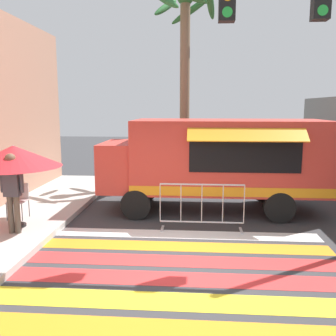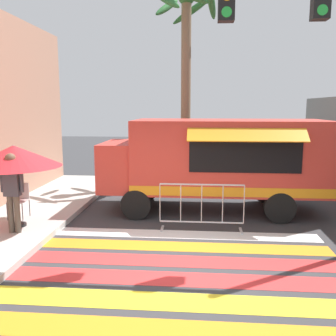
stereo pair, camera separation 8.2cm
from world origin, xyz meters
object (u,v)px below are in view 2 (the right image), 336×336
at_px(vendor_person, 12,187).
at_px(barricade_front, 202,207).
at_px(patio_umbrella, 14,156).
at_px(folding_chair, 19,197).
at_px(traffic_signal_pole, 321,37).
at_px(food_truck, 212,158).
at_px(palm_tree, 186,54).

relative_size(vendor_person, barricade_front, 0.89).
distance_m(patio_umbrella, folding_chair, 1.37).
height_order(patio_umbrella, barricade_front, patio_umbrella).
xyz_separation_m(traffic_signal_pole, folding_chair, (-6.87, 1.11, -3.60)).
distance_m(food_truck, palm_tree, 4.69).
relative_size(food_truck, folding_chair, 7.04).
distance_m(folding_chair, vendor_person, 1.33).
bearing_deg(palm_tree, patio_umbrella, -123.93).
bearing_deg(traffic_signal_pole, vendor_person, -179.62).
xyz_separation_m(patio_umbrella, palm_tree, (3.73, 5.54, 2.97)).
height_order(barricade_front, palm_tree, palm_tree).
bearing_deg(barricade_front, palm_tree, 96.62).
height_order(food_truck, patio_umbrella, food_truck).
distance_m(food_truck, folding_chair, 5.20).
bearing_deg(food_truck, barricade_front, -98.71).
bearing_deg(patio_umbrella, folding_chair, 112.53).
bearing_deg(vendor_person, food_truck, 26.85).
distance_m(patio_umbrella, palm_tree, 7.31).
bearing_deg(palm_tree, food_truck, -75.06).
relative_size(patio_umbrella, palm_tree, 0.31).
distance_m(traffic_signal_pole, folding_chair, 7.83).
bearing_deg(barricade_front, patio_umbrella, -173.91).
bearing_deg(vendor_person, traffic_signal_pole, -4.26).
distance_m(folding_chair, palm_tree, 7.51).
xyz_separation_m(food_truck, vendor_person, (-4.45, -2.73, -0.35)).
xyz_separation_m(food_truck, patio_umbrella, (-4.59, -2.28, 0.29)).
distance_m(food_truck, barricade_front, 2.08).
bearing_deg(traffic_signal_pole, folding_chair, 170.85).
distance_m(food_truck, traffic_signal_pole, 4.32).
bearing_deg(patio_umbrella, traffic_signal_pole, -3.49).
bearing_deg(patio_umbrella, barricade_front, 6.09).
bearing_deg(palm_tree, traffic_signal_pole, -64.37).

